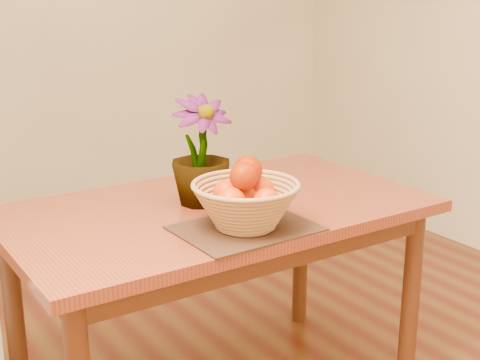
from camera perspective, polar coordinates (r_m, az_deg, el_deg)
wall_back at (r=3.93m, az=-17.47°, el=13.97°), size 4.00×0.02×2.70m
table at (r=2.27m, az=-1.92°, el=-4.21°), size 1.40×0.80×0.75m
placemat at (r=2.02m, az=0.49°, el=-4.15°), size 0.41×0.31×0.01m
wicker_basket at (r=1.99m, az=0.49°, el=-2.30°), size 0.33×0.33×0.13m
orange_pile at (r=1.97m, az=0.50°, el=-0.47°), size 0.23×0.22×0.16m
potted_plant at (r=2.21m, az=-3.37°, el=2.49°), size 0.21×0.21×0.36m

